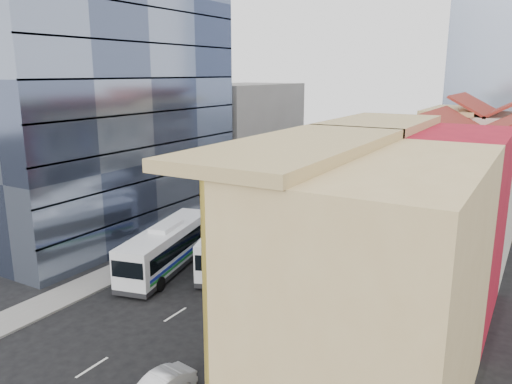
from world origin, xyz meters
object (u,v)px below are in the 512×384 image
Objects in this scene: bus_left_near at (167,247)px; bus_left_far at (228,242)px; bus_right at (302,230)px; shophouse_tan at (375,293)px; office_tower at (103,78)px.

bus_left_near is 5.02m from bus_left_far.
shophouse_tan is at bearing -42.26° from bus_right.
bus_right is (19.00, 4.18, -13.06)m from office_tower.
shophouse_tan is 0.47× the size of office_tower.
bus_left_near is (11.50, -5.22, -13.08)m from office_tower.
bus_right is (-12.00, 18.18, -4.06)m from shophouse_tan.
shophouse_tan is 1.17× the size of bus_left_near.
bus_left_near reaches higher than bus_left_far.
office_tower is at bearing 155.70° from shophouse_tan.
bus_left_near is at bearing -114.27° from bus_right.
bus_left_far is at bearing 32.32° from bus_left_near.
shophouse_tan is 22.16m from bus_right.
bus_right reaches higher than bus_left_far.
bus_right is at bearing 123.43° from shophouse_tan.
office_tower reaches higher than bus_left_near.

